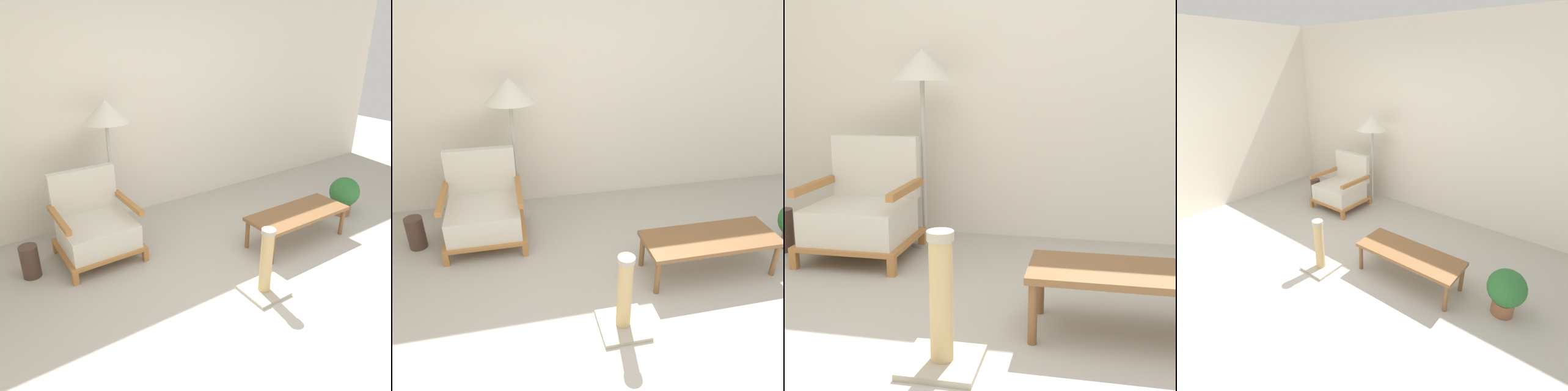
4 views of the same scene
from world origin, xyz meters
The scene contains 5 objects.
wall_back centered at (0.00, 2.48, 1.35)m, with size 8.00×0.06×2.70m.
armchair centered at (-1.04, 1.73, 0.31)m, with size 0.73×0.68×0.82m.
floor_lamp centered at (-0.70, 2.09, 1.27)m, with size 0.46×0.46×1.44m.
coffee_table centered at (0.78, 0.84, 0.30)m, with size 1.11×0.44×0.34m.
scratching_post centered at (-0.09, 0.39, 0.21)m, with size 0.33×0.33×0.61m.
Camera 3 is at (0.51, -1.69, 1.22)m, focal length 50.00 mm.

